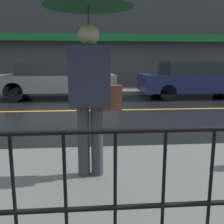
# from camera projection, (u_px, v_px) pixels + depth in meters

# --- Properties ---
(ground_plane) EXTENTS (80.00, 80.00, 0.00)m
(ground_plane) POSITION_uv_depth(u_px,v_px,m) (74.00, 111.00, 7.95)
(ground_plane) COLOR black
(sidewalk_near) EXTENTS (28.00, 2.77, 0.12)m
(sidewalk_near) POSITION_uv_depth(u_px,v_px,m) (47.00, 194.00, 2.90)
(sidewalk_near) COLOR #60605E
(sidewalk_near) RESTS_ON ground_plane
(sidewalk_far) EXTENTS (28.00, 2.06, 0.12)m
(sidewalk_far) POSITION_uv_depth(u_px,v_px,m) (80.00, 91.00, 12.64)
(sidewalk_far) COLOR #60605E
(sidewalk_far) RESTS_ON ground_plane
(lane_marking) EXTENTS (25.20, 0.12, 0.01)m
(lane_marking) POSITION_uv_depth(u_px,v_px,m) (74.00, 111.00, 7.95)
(lane_marking) COLOR gold
(lane_marking) RESTS_ON ground_plane
(building_storefront) EXTENTS (28.00, 0.85, 6.47)m
(building_storefront) POSITION_uv_depth(u_px,v_px,m) (79.00, 26.00, 13.16)
(building_storefront) COLOR #383D42
(building_storefront) RESTS_ON ground_plane
(railing_foreground) EXTENTS (12.00, 0.04, 0.98)m
(railing_foreground) POSITION_uv_depth(u_px,v_px,m) (13.00, 187.00, 1.66)
(railing_foreground) COLOR black
(railing_foreground) RESTS_ON sidewalk_near
(pedestrian) EXTENTS (1.00, 1.00, 2.20)m
(pedestrian) POSITION_uv_depth(u_px,v_px,m) (89.00, 35.00, 2.93)
(pedestrian) COLOR #333338
(pedestrian) RESTS_ON sidewalk_near
(car_grey) EXTENTS (4.64, 1.70, 1.40)m
(car_grey) POSITION_uv_depth(u_px,v_px,m) (55.00, 80.00, 10.25)
(car_grey) COLOR slate
(car_grey) RESTS_ON ground_plane
(car_navy) EXTENTS (4.62, 1.86, 1.46)m
(car_navy) POSITION_uv_depth(u_px,v_px,m) (196.00, 79.00, 10.72)
(car_navy) COLOR #19234C
(car_navy) RESTS_ON ground_plane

